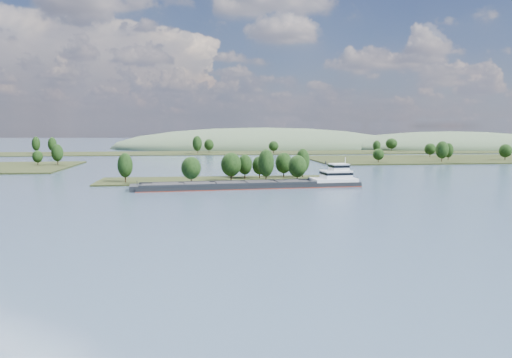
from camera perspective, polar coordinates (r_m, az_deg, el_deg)
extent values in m
plane|color=#3E546B|center=(155.62, -3.69, -2.63)|extent=(1800.00, 1800.00, 0.00)
cube|color=black|center=(215.06, -4.51, -0.23)|extent=(100.00, 30.00, 1.20)
cylinder|color=black|center=(205.28, 1.15, 0.28)|extent=(0.50, 0.50, 4.43)
ellipsoid|color=black|center=(204.78, 1.16, 1.85)|extent=(6.78, 6.78, 11.39)
cylinder|color=black|center=(225.82, -2.76, 0.64)|extent=(0.50, 0.50, 3.18)
ellipsoid|color=black|center=(225.48, -2.77, 1.67)|extent=(7.84, 7.84, 8.19)
cylinder|color=black|center=(209.36, -2.86, 0.31)|extent=(0.50, 0.50, 3.90)
ellipsoid|color=black|center=(208.92, -2.87, 1.67)|extent=(8.58, 8.58, 10.03)
cylinder|color=black|center=(218.65, -1.28, 0.51)|extent=(0.50, 0.50, 3.49)
ellipsoid|color=black|center=(218.26, -1.29, 1.67)|extent=(6.46, 6.46, 8.98)
cylinder|color=black|center=(201.45, -7.41, -0.01)|extent=(0.50, 0.50, 3.53)
ellipsoid|color=black|center=(201.03, -7.43, 1.26)|extent=(7.95, 7.95, 9.07)
cylinder|color=black|center=(211.49, -14.70, 0.19)|extent=(0.50, 0.50, 3.94)
ellipsoid|color=black|center=(211.05, -14.74, 1.54)|extent=(6.24, 6.24, 10.13)
cylinder|color=black|center=(220.83, 0.41, 0.53)|extent=(0.50, 0.50, 3.19)
ellipsoid|color=black|center=(220.48, 0.41, 1.58)|extent=(6.55, 6.55, 8.20)
cylinder|color=black|center=(225.39, 5.36, 0.75)|extent=(0.50, 0.50, 4.23)
ellipsoid|color=black|center=(224.95, 5.37, 2.11)|extent=(6.30, 6.30, 10.87)
cylinder|color=black|center=(207.78, 4.75, 0.21)|extent=(0.50, 0.50, 3.58)
ellipsoid|color=black|center=(207.37, 4.76, 1.47)|extent=(7.78, 7.78, 9.21)
cylinder|color=black|center=(223.94, 3.18, 0.66)|extent=(0.50, 0.50, 3.65)
ellipsoid|color=black|center=(223.55, 3.19, 1.84)|extent=(7.65, 7.65, 9.40)
cylinder|color=black|center=(316.71, -21.72, 1.89)|extent=(0.50, 0.50, 3.99)
ellipsoid|color=black|center=(316.42, -21.76, 2.80)|extent=(6.84, 6.84, 10.26)
cylinder|color=black|center=(318.99, -23.66, 1.73)|extent=(0.50, 0.50, 2.81)
ellipsoid|color=black|center=(318.77, -23.69, 2.37)|extent=(5.93, 5.93, 7.24)
cylinder|color=black|center=(323.32, 13.81, 2.12)|extent=(0.50, 0.50, 2.84)
ellipsoid|color=black|center=(323.11, 13.82, 2.76)|extent=(7.02, 7.02, 7.29)
cylinder|color=black|center=(375.84, 26.59, 2.23)|extent=(0.50, 0.50, 3.50)
ellipsoid|color=black|center=(375.62, 26.62, 2.91)|extent=(8.40, 8.40, 9.01)
cylinder|color=black|center=(337.96, 20.47, 2.20)|extent=(0.50, 0.50, 4.36)
ellipsoid|color=black|center=(337.66, 20.50, 3.14)|extent=(8.06, 8.06, 11.20)
cylinder|color=black|center=(356.79, 21.11, 2.32)|extent=(0.50, 0.50, 3.78)
ellipsoid|color=black|center=(356.54, 21.14, 3.09)|extent=(6.50, 6.50, 9.73)
cylinder|color=black|center=(391.03, 19.25, 2.64)|extent=(0.50, 0.50, 3.30)
ellipsoid|color=black|center=(390.82, 19.28, 3.26)|extent=(8.24, 8.24, 8.49)
cube|color=black|center=(434.34, -5.59, 2.94)|extent=(900.00, 60.00, 1.20)
cylinder|color=black|center=(453.64, -23.81, 2.95)|extent=(0.50, 0.50, 4.68)
ellipsoid|color=black|center=(453.41, -23.84, 3.70)|extent=(6.63, 6.63, 12.02)
cylinder|color=black|center=(443.37, 13.62, 3.16)|extent=(0.50, 0.50, 3.49)
ellipsoid|color=black|center=(443.18, 13.63, 3.74)|extent=(6.74, 6.74, 8.97)
cylinder|color=black|center=(438.79, -5.39, 3.30)|extent=(0.50, 0.50, 3.83)
ellipsoid|color=black|center=(438.58, -5.40, 3.93)|extent=(8.42, 8.42, 9.84)
cylinder|color=black|center=(482.28, 15.21, 3.36)|extent=(0.50, 0.50, 3.82)
ellipsoid|color=black|center=(482.09, 15.23, 3.94)|extent=(10.65, 10.65, 9.82)
cylinder|color=black|center=(447.30, -22.23, 2.97)|extent=(0.50, 0.50, 4.52)
ellipsoid|color=black|center=(447.07, -22.26, 3.71)|extent=(7.05, 7.05, 11.63)
cylinder|color=black|center=(429.10, 2.02, 3.23)|extent=(0.50, 0.50, 3.35)
ellipsoid|color=black|center=(428.91, 2.03, 3.80)|extent=(8.69, 8.69, 8.62)
cylinder|color=black|center=(417.45, -6.73, 3.22)|extent=(0.50, 0.50, 4.88)
ellipsoid|color=black|center=(417.19, -6.74, 4.07)|extent=(7.84, 7.84, 12.55)
ellipsoid|color=#40553A|center=(570.85, 21.41, 3.29)|extent=(260.00, 140.00, 36.00)
ellipsoid|color=#40553A|center=(538.43, 0.63, 3.57)|extent=(320.00, 160.00, 44.00)
cube|color=black|center=(190.88, -0.57, -0.84)|extent=(86.65, 18.65, 2.37)
cube|color=maroon|center=(190.94, -0.57, -0.99)|extent=(86.88, 18.89, 0.27)
cube|color=black|center=(194.39, -3.36, -0.28)|extent=(66.42, 6.59, 0.86)
cube|color=black|center=(184.04, -2.88, -0.64)|extent=(66.42, 6.59, 0.86)
cube|color=black|center=(189.23, -3.13, -0.50)|extent=(65.14, 15.60, 0.32)
cube|color=black|center=(187.09, -10.31, -0.57)|extent=(10.45, 9.67, 0.38)
cube|color=black|center=(187.77, -6.70, -0.49)|extent=(10.45, 9.67, 0.38)
cube|color=black|center=(189.20, -3.13, -0.41)|extent=(10.45, 9.67, 0.38)
cube|color=black|center=(191.34, 0.38, -0.33)|extent=(10.45, 9.67, 0.38)
cube|color=black|center=(194.19, 3.79, -0.24)|extent=(10.45, 9.67, 0.38)
cube|color=black|center=(187.27, -13.75, -1.02)|extent=(4.11, 9.93, 2.15)
cylinder|color=black|center=(187.06, -13.44, -0.56)|extent=(0.28, 0.28, 2.37)
cube|color=white|center=(199.87, 8.84, -0.08)|extent=(18.08, 11.87, 1.29)
cube|color=white|center=(200.04, 9.14, 0.54)|extent=(11.50, 9.56, 3.23)
cube|color=black|center=(200.00, 9.14, 0.66)|extent=(11.74, 9.79, 0.97)
cube|color=white|center=(200.18, 9.44, 1.34)|extent=(7.02, 7.02, 2.37)
cube|color=black|center=(200.15, 9.44, 1.47)|extent=(7.25, 7.25, 0.86)
cube|color=white|center=(200.08, 9.45, 1.71)|extent=(7.49, 7.49, 0.22)
cylinder|color=white|center=(200.98, 10.17, 2.09)|extent=(0.23, 0.23, 2.80)
cylinder|color=black|center=(201.56, 7.97, 1.83)|extent=(0.59, 0.59, 1.29)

